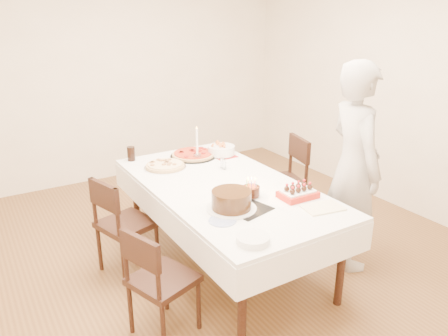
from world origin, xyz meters
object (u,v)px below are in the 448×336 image
person (354,167)px  layer_cake (231,200)px  chair_right_savory (280,182)px  cola_glass (131,154)px  strawberry_box (298,193)px  pizza_pepperoni (193,154)px  chair_left_dessert (163,280)px  pizza_white (165,166)px  pasta_bowl (221,150)px  dining_table (224,225)px  chair_left_savory (126,224)px  birthday_cake (251,187)px  taper_candle (197,144)px

person → layer_cake: bearing=104.3°
chair_right_savory → cola_glass: size_ratio=6.81×
layer_cake → strawberry_box: size_ratio=1.28×
pizza_pepperoni → cola_glass: size_ratio=3.32×
chair_left_dessert → layer_cake: layer_cake is taller
chair_right_savory → pizza_white: (-1.13, 0.27, 0.31)m
strawberry_box → pasta_bowl: bearing=88.3°
pizza_pepperoni → pasta_bowl: bearing=-20.7°
pasta_bowl → layer_cake: 1.26m
dining_table → pizza_pepperoni: 0.88m
dining_table → strawberry_box: (0.35, -0.52, 0.41)m
chair_left_savory → layer_cake: (0.54, -0.78, 0.39)m
chair_right_savory → pizza_white: chair_right_savory is taller
chair_right_savory → birthday_cake: (-0.83, -0.67, 0.37)m
chair_right_savory → birthday_cake: bearing=-127.6°
chair_right_savory → chair_left_dessert: chair_right_savory is taller
pizza_white → layer_cake: bearing=-87.4°
dining_table → birthday_cake: birthday_cake is taller
cola_glass → taper_candle: bearing=-32.4°
chair_right_savory → person: 0.96m
person → taper_candle: 1.44m
dining_table → chair_left_savory: (-0.74, 0.35, 0.06)m
dining_table → person: (0.96, -0.51, 0.51)m
person → pizza_pepperoni: bearing=51.1°
birthday_cake → strawberry_box: bearing=-34.0°
chair_left_dessert → birthday_cake: bearing=174.7°
pizza_pepperoni → layer_cake: size_ratio=1.23×
birthday_cake → strawberry_box: (0.30, -0.20, -0.05)m
chair_left_savory → pizza_white: (0.49, 0.28, 0.34)m
pizza_pepperoni → birthday_cake: (-0.07, -1.10, 0.06)m
dining_table → pizza_pepperoni: size_ratio=4.73×
chair_right_savory → layer_cake: size_ratio=2.52×
dining_table → chair_right_savory: size_ratio=2.31×
chair_left_savory → chair_left_dessert: 0.87m
chair_left_dessert → strawberry_box: (1.14, -0.00, 0.37)m
chair_left_savory → cola_glass: cola_glass is taller
pasta_bowl → cola_glass: (-0.82, 0.31, 0.02)m
dining_table → cola_glass: 1.17m
chair_left_dessert → pizza_white: (0.55, 1.14, 0.36)m
taper_candle → pizza_pepperoni: bearing=79.1°
chair_left_dessert → person: 1.82m
strawberry_box → chair_left_savory: bearing=141.4°
cola_glass → pasta_bowl: bearing=-20.4°
chair_left_savory → taper_candle: bearing=-176.8°
cola_glass → chair_left_dessert: bearing=-103.4°
cola_glass → layer_cake: (0.24, -1.42, 0.00)m
dining_table → strawberry_box: 0.75m
cola_glass → birthday_cake: birthday_cake is taller
chair_right_savory → pizza_white: 1.20m
cola_glass → pizza_white: bearing=-62.3°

